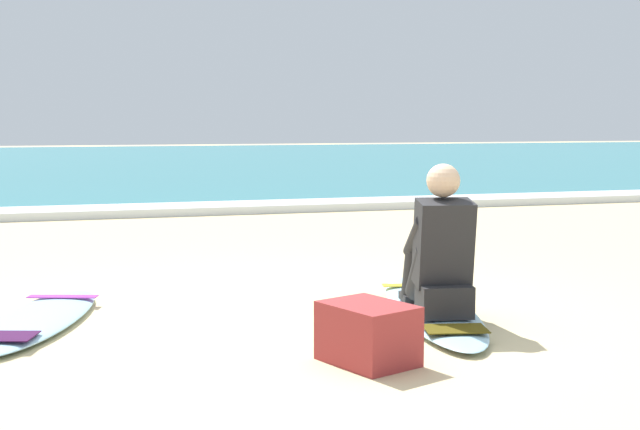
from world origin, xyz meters
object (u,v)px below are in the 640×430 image
surfer_seated (440,256)px  surfboard_spare_near (38,319)px  beach_bag (368,333)px  surfboard_main (431,308)px

surfer_seated → surfboard_spare_near: bearing=164.1°
surfer_seated → surfboard_spare_near: size_ratio=0.50×
surfer_seated → surfboard_spare_near: surfer_seated is taller
surfer_seated → beach_bag: (-0.74, -0.71, -0.28)m
surfer_seated → beach_bag: surfer_seated is taller
surfboard_main → surfer_seated: (-0.07, -0.27, 0.40)m
surfboard_main → surfboard_spare_near: same height
surfer_seated → surfboard_spare_near: (-2.45, 0.70, -0.40)m
surfer_seated → beach_bag: size_ratio=1.97×
surfboard_main → surfboard_spare_near: 2.56m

